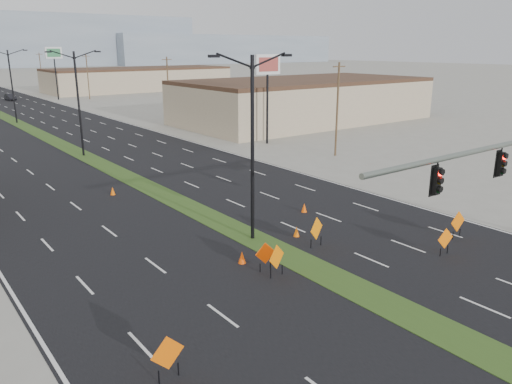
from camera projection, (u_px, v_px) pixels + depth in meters
ground at (442, 332)px, 18.88m from camera, size 600.00×600.00×0.00m
building_se_near at (304, 102)px, 72.26m from camera, size 36.00×18.00×5.50m
building_se_far at (139, 80)px, 124.37m from camera, size 44.00×16.00×5.00m
mesa_east at (220, 49)px, 342.65m from camera, size 160.00×50.00×18.00m
streetlight_0 at (252, 144)px, 26.54m from camera, size 5.15×0.24×10.02m
streetlight_1 at (78, 101)px, 47.96m from camera, size 5.15×0.24×10.02m
streetlight_2 at (12, 84)px, 69.38m from camera, size 5.15×0.24×10.02m
utility_pole_0 at (337, 108)px, 48.30m from camera, size 1.60×0.20×9.00m
utility_pole_1 at (168, 86)px, 75.07m from camera, size 1.60×0.20×9.00m
utility_pole_2 at (88, 76)px, 101.85m from camera, size 1.60×0.20×9.00m
utility_pole_3 at (41, 70)px, 128.62m from camera, size 1.60×0.20×9.00m
car_mid at (10, 97)px, 100.70m from camera, size 1.62×4.03×1.30m
construction_sign_0 at (168, 355)px, 15.90m from camera, size 1.20×0.08×1.60m
construction_sign_1 at (277, 258)px, 23.16m from camera, size 1.16×0.41×1.60m
construction_sign_2 at (265, 254)px, 23.83m from camera, size 1.07×0.25×1.44m
construction_sign_3 at (316, 230)px, 26.62m from camera, size 1.22×0.44×1.69m
construction_sign_4 at (445, 239)px, 25.62m from camera, size 1.10×0.17×1.47m
construction_sign_5 at (458, 223)px, 27.86m from camera, size 1.20×0.10×1.60m
cone_0 at (296, 232)px, 28.29m from camera, size 0.45×0.45×0.59m
cone_1 at (242, 257)px, 24.76m from camera, size 0.42×0.42×0.65m
cone_2 at (304, 208)px, 32.46m from camera, size 0.40×0.40×0.62m
cone_3 at (113, 191)px, 36.26m from camera, size 0.46×0.46×0.61m
pole_sign_east_near at (268, 71)px, 53.60m from camera, size 3.15×0.52×9.64m
pole_sign_east_far at (54, 57)px, 99.68m from camera, size 3.41×0.79×10.41m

